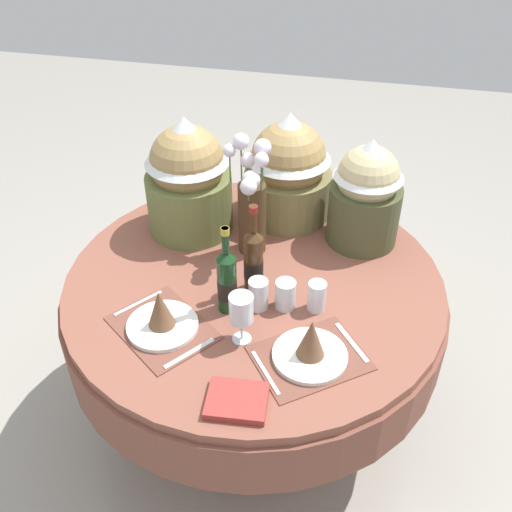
# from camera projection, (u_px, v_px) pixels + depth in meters

# --- Properties ---
(ground) EXTENTS (8.00, 8.00, 0.00)m
(ground) POSITION_uv_depth(u_px,v_px,m) (254.00, 410.00, 2.67)
(ground) COLOR #9E998E
(dining_table) EXTENTS (1.42, 1.42, 0.76)m
(dining_table) POSITION_uv_depth(u_px,v_px,m) (254.00, 309.00, 2.30)
(dining_table) COLOR brown
(dining_table) RESTS_ON ground
(place_setting_left) EXTENTS (0.43, 0.41, 0.16)m
(place_setting_left) POSITION_uv_depth(u_px,v_px,m) (162.00, 318.00, 1.97)
(place_setting_left) COLOR brown
(place_setting_left) RESTS_ON dining_table
(place_setting_right) EXTENTS (0.43, 0.41, 0.16)m
(place_setting_right) POSITION_uv_depth(u_px,v_px,m) (310.00, 348.00, 1.87)
(place_setting_right) COLOR brown
(place_setting_right) RESTS_ON dining_table
(flower_vase) EXTENTS (0.17, 0.19, 0.48)m
(flower_vase) POSITION_uv_depth(u_px,v_px,m) (251.00, 202.00, 2.21)
(flower_vase) COLOR #47331E
(flower_vase) RESTS_ON dining_table
(wine_bottle_left) EXTENTS (0.07, 0.07, 0.34)m
(wine_bottle_left) POSITION_uv_depth(u_px,v_px,m) (227.00, 281.00, 2.00)
(wine_bottle_left) COLOR #143819
(wine_bottle_left) RESTS_ON dining_table
(wine_bottle_centre) EXTENTS (0.07, 0.07, 0.35)m
(wine_bottle_centre) POSITION_uv_depth(u_px,v_px,m) (254.00, 260.00, 2.08)
(wine_bottle_centre) COLOR #422814
(wine_bottle_centre) RESTS_ON dining_table
(wine_glass_right) EXTENTS (0.08, 0.08, 0.18)m
(wine_glass_right) POSITION_uv_depth(u_px,v_px,m) (241.00, 309.00, 1.88)
(wine_glass_right) COLOR silver
(wine_glass_right) RESTS_ON dining_table
(tumbler_near_left) EXTENTS (0.07, 0.07, 0.12)m
(tumbler_near_left) POSITION_uv_depth(u_px,v_px,m) (258.00, 294.00, 2.05)
(tumbler_near_left) COLOR silver
(tumbler_near_left) RESTS_ON dining_table
(tumbler_near_right) EXTENTS (0.07, 0.07, 0.11)m
(tumbler_near_right) POSITION_uv_depth(u_px,v_px,m) (285.00, 295.00, 2.05)
(tumbler_near_right) COLOR silver
(tumbler_near_right) RESTS_ON dining_table
(tumbler_mid) EXTENTS (0.06, 0.06, 0.11)m
(tumbler_mid) POSITION_uv_depth(u_px,v_px,m) (317.00, 296.00, 2.04)
(tumbler_mid) COLOR silver
(tumbler_mid) RESTS_ON dining_table
(book_on_table) EXTENTS (0.19, 0.16, 0.02)m
(book_on_table) POSITION_uv_depth(u_px,v_px,m) (237.00, 401.00, 1.75)
(book_on_table) COLOR #99332D
(book_on_table) RESTS_ON dining_table
(gift_tub_back_left) EXTENTS (0.34, 0.34, 0.49)m
(gift_tub_back_left) POSITION_uv_depth(u_px,v_px,m) (188.00, 172.00, 2.31)
(gift_tub_back_left) COLOR olive
(gift_tub_back_left) RESTS_ON dining_table
(gift_tub_back_centre) EXTENTS (0.36, 0.36, 0.46)m
(gift_tub_back_centre) POSITION_uv_depth(u_px,v_px,m) (288.00, 164.00, 2.41)
(gift_tub_back_centre) COLOR olive
(gift_tub_back_centre) RESTS_ON dining_table
(gift_tub_back_right) EXTENTS (0.28, 0.28, 0.44)m
(gift_tub_back_right) POSITION_uv_depth(u_px,v_px,m) (367.00, 189.00, 2.26)
(gift_tub_back_right) COLOR #474C2D
(gift_tub_back_right) RESTS_ON dining_table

